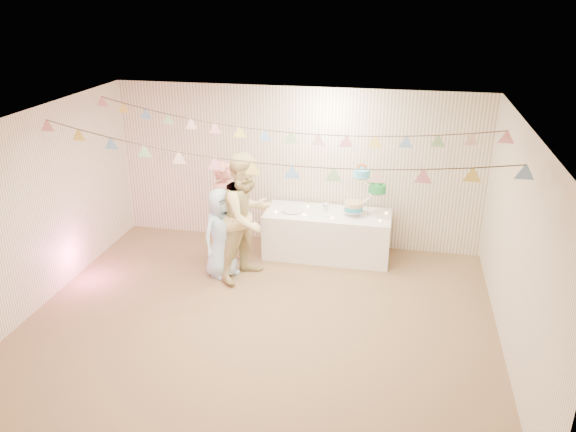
% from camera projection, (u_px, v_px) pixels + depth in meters
% --- Properties ---
extents(floor, '(6.00, 6.00, 0.00)m').
position_uv_depth(floor, '(261.00, 319.00, 7.33)').
color(floor, brown).
rests_on(floor, ground).
extents(ceiling, '(6.00, 6.00, 0.00)m').
position_uv_depth(ceiling, '(256.00, 123.00, 6.33)').
color(ceiling, silver).
rests_on(ceiling, ground).
extents(back_wall, '(6.00, 6.00, 0.00)m').
position_uv_depth(back_wall, '(297.00, 167.00, 9.09)').
color(back_wall, white).
rests_on(back_wall, ground).
extents(front_wall, '(6.00, 6.00, 0.00)m').
position_uv_depth(front_wall, '(183.00, 349.00, 4.57)').
color(front_wall, white).
rests_on(front_wall, ground).
extents(left_wall, '(5.00, 5.00, 0.00)m').
position_uv_depth(left_wall, '(38.00, 210.00, 7.39)').
color(left_wall, white).
rests_on(left_wall, ground).
extents(right_wall, '(5.00, 5.00, 0.00)m').
position_uv_depth(right_wall, '(518.00, 250.00, 6.27)').
color(right_wall, white).
rests_on(right_wall, ground).
extents(table, '(1.97, 0.79, 0.74)m').
position_uv_depth(table, '(327.00, 234.00, 8.92)').
color(table, white).
rests_on(table, floor).
extents(cake_stand, '(0.68, 0.40, 0.76)m').
position_uv_depth(cake_stand, '(365.00, 190.00, 8.57)').
color(cake_stand, silver).
rests_on(cake_stand, table).
extents(cake_bottom, '(0.31, 0.31, 0.15)m').
position_uv_depth(cake_bottom, '(354.00, 209.00, 8.65)').
color(cake_bottom, '#279CBA').
rests_on(cake_bottom, cake_stand).
extents(cake_middle, '(0.27, 0.27, 0.22)m').
position_uv_depth(cake_middle, '(377.00, 191.00, 8.62)').
color(cake_middle, green).
rests_on(cake_middle, cake_stand).
extents(cake_top_tier, '(0.25, 0.25, 0.19)m').
position_uv_depth(cake_top_tier, '(361.00, 176.00, 8.46)').
color(cake_top_tier, '#50D0FE').
rests_on(cake_top_tier, cake_stand).
extents(platter, '(0.32, 0.32, 0.02)m').
position_uv_depth(platter, '(292.00, 210.00, 8.82)').
color(platter, white).
rests_on(platter, table).
extents(posy, '(0.13, 0.13, 0.15)m').
position_uv_depth(posy, '(326.00, 206.00, 8.79)').
color(posy, white).
rests_on(posy, table).
extents(person_adult_a, '(0.60, 0.70, 1.64)m').
position_uv_depth(person_adult_a, '(226.00, 213.00, 8.56)').
color(person_adult_a, '#C27065').
rests_on(person_adult_a, floor).
extents(person_adult_b, '(1.06, 1.15, 1.91)m').
position_uv_depth(person_adult_b, '(247.00, 217.00, 8.06)').
color(person_adult_b, '#D8C485').
rests_on(person_adult_b, floor).
extents(person_child, '(0.72, 0.80, 1.37)m').
position_uv_depth(person_child, '(222.00, 233.00, 8.20)').
color(person_child, '#B1DCFB').
rests_on(person_child, floor).
extents(bunting_back, '(5.60, 1.10, 0.40)m').
position_uv_depth(bunting_back, '(278.00, 123.00, 7.43)').
color(bunting_back, pink).
rests_on(bunting_back, ceiling).
extents(bunting_front, '(5.60, 0.90, 0.36)m').
position_uv_depth(bunting_front, '(252.00, 151.00, 6.26)').
color(bunting_front, '#72A5E5').
rests_on(bunting_front, ceiling).
extents(tealight_0, '(0.04, 0.04, 0.03)m').
position_uv_depth(tealight_0, '(276.00, 212.00, 8.78)').
color(tealight_0, '#FFD88C').
rests_on(tealight_0, table).
extents(tealight_1, '(0.04, 0.04, 0.03)m').
position_uv_depth(tealight_1, '(308.00, 206.00, 9.00)').
color(tealight_1, '#FFD88C').
rests_on(tealight_1, table).
extents(tealight_2, '(0.04, 0.04, 0.03)m').
position_uv_depth(tealight_2, '(332.00, 218.00, 8.55)').
color(tealight_2, '#FFD88C').
rests_on(tealight_2, table).
extents(tealight_3, '(0.04, 0.04, 0.03)m').
position_uv_depth(tealight_3, '(352.00, 209.00, 8.90)').
color(tealight_3, '#FFD88C').
rests_on(tealight_3, table).
extents(tealight_4, '(0.04, 0.04, 0.03)m').
position_uv_depth(tealight_4, '(380.00, 220.00, 8.45)').
color(tealight_4, '#FFD88C').
rests_on(tealight_4, table).
extents(tealight_5, '(0.04, 0.04, 0.03)m').
position_uv_depth(tealight_5, '(386.00, 213.00, 8.74)').
color(tealight_5, '#FFD88C').
rests_on(tealight_5, table).
extents(tealight_6, '(0.04, 0.04, 0.03)m').
position_uv_depth(tealight_6, '(304.00, 214.00, 8.68)').
color(tealight_6, '#FFD88C').
rests_on(tealight_6, table).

